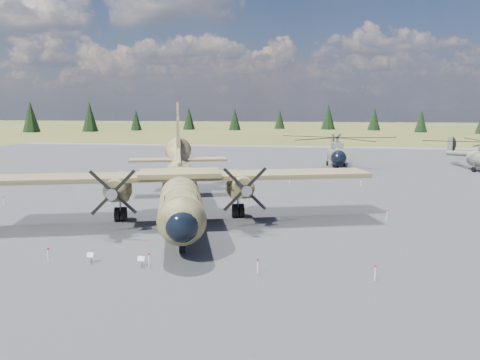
# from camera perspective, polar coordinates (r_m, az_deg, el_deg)

# --- Properties ---
(ground) EXTENTS (500.00, 500.00, 0.00)m
(ground) POSITION_cam_1_polar(r_m,az_deg,el_deg) (39.54, -6.99, -3.98)
(ground) COLOR brown
(ground) RESTS_ON ground
(apron) EXTENTS (120.00, 120.00, 0.04)m
(apron) POSITION_cam_1_polar(r_m,az_deg,el_deg) (49.03, -3.75, -1.43)
(apron) COLOR slate
(apron) RESTS_ON ground
(transport_plane) EXTENTS (29.28, 26.12, 9.79)m
(transport_plane) POSITION_cam_1_polar(r_m,az_deg,el_deg) (37.28, -7.35, -0.37)
(transport_plane) COLOR #404123
(transport_plane) RESTS_ON ground
(helicopter_near) EXTENTS (18.28, 21.13, 4.48)m
(helicopter_near) POSITION_cam_1_polar(r_m,az_deg,el_deg) (70.69, 11.72, 4.16)
(helicopter_near) COLOR slate
(helicopter_near) RESTS_ON ground
(info_placard_left) EXTENTS (0.41, 0.20, 0.62)m
(info_placard_left) POSITION_cam_1_polar(r_m,az_deg,el_deg) (28.12, -17.77, -8.81)
(info_placard_left) COLOR gray
(info_placard_left) RESTS_ON ground
(info_placard_right) EXTENTS (0.40, 0.17, 0.63)m
(info_placard_right) POSITION_cam_1_polar(r_m,az_deg,el_deg) (26.74, -11.96, -9.49)
(info_placard_right) COLOR gray
(info_placard_right) RESTS_ON ground
(barrier_fence) EXTENTS (33.12, 29.62, 0.85)m
(barrier_fence) POSITION_cam_1_polar(r_m,az_deg,el_deg) (39.49, -7.68, -3.26)
(barrier_fence) COLOR white
(barrier_fence) RESTS_ON ground
(treeline) EXTENTS (309.10, 305.64, 10.96)m
(treeline) POSITION_cam_1_polar(r_m,az_deg,el_deg) (42.81, -20.00, 2.99)
(treeline) COLOR black
(treeline) RESTS_ON ground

